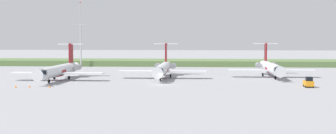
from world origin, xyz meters
TOP-DOWN VIEW (x-y plane):
  - ground_plane at (0.00, 30.00)m, footprint 500.00×500.00m
  - grass_berm at (0.00, 71.96)m, footprint 320.00×20.00m
  - regional_jet_nearest at (-26.66, 8.89)m, footprint 22.81×31.00m
  - regional_jet_second at (-1.45, 16.71)m, footprint 22.81×31.00m
  - regional_jet_third at (27.22, 22.29)m, footprint 22.81×31.00m
  - antenna_mast at (-34.77, 60.40)m, footprint 4.40×0.50m
  - baggage_tug at (31.37, -3.57)m, footprint 1.72×3.20m
  - safety_cone_front_marker at (-30.68, -8.60)m, footprint 0.44×0.44m
  - safety_cone_mid_marker at (-27.78, -8.36)m, footprint 0.44×0.44m
  - safety_cone_rear_marker at (-23.35, -8.51)m, footprint 0.44×0.44m

SIDE VIEW (x-z plane):
  - ground_plane at x=0.00m, z-range 0.00..0.00m
  - safety_cone_front_marker at x=-30.68m, z-range 0.00..0.55m
  - safety_cone_mid_marker at x=-27.78m, z-range 0.00..0.55m
  - safety_cone_rear_marker at x=-23.35m, z-range 0.00..0.55m
  - baggage_tug at x=31.37m, z-range -0.15..2.15m
  - grass_berm at x=0.00m, z-range 0.00..2.06m
  - regional_jet_nearest at x=-26.66m, z-range -1.96..7.04m
  - regional_jet_second at x=-1.45m, z-range -1.96..7.04m
  - regional_jet_third at x=27.22m, z-range -1.96..7.04m
  - antenna_mast at x=-34.77m, z-range -1.99..21.39m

